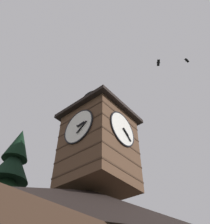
% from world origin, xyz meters
% --- Properties ---
extents(clock_tower, '(4.37, 4.37, 7.91)m').
position_xyz_m(clock_tower, '(-0.72, 0.16, 10.04)').
color(clock_tower, brown).
rests_on(clock_tower, building_main).
extents(flying_bird_high, '(0.63, 0.52, 0.16)m').
position_xyz_m(flying_bird_high, '(-2.93, 4.40, 16.89)').
color(flying_bird_high, black).
extents(flying_bird_low, '(0.55, 0.28, 0.14)m').
position_xyz_m(flying_bird_low, '(-5.37, 6.06, 18.35)').
color(flying_bird_low, black).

